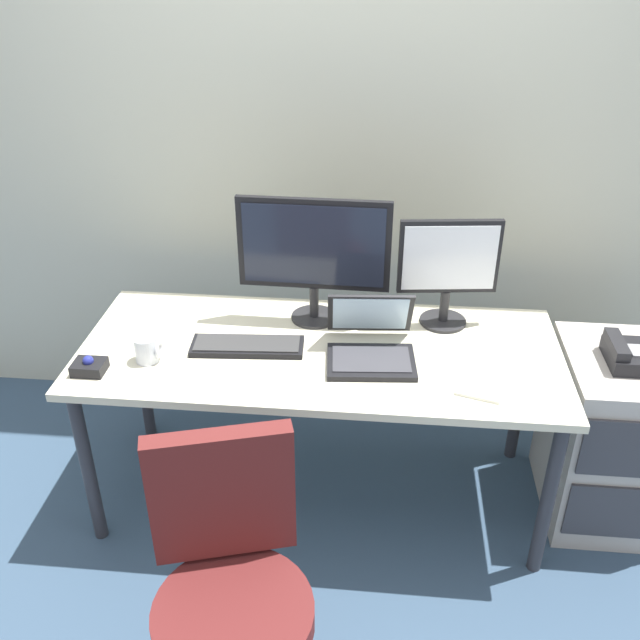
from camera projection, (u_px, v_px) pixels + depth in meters
The scene contains 13 objects.
ground_plane at pixel (320, 491), 2.93m from camera, with size 8.00×8.00×0.00m, color #354C63.
back_wall at pixel (337, 110), 2.86m from camera, with size 6.00×0.10×2.80m, color beige.
desk at pixel (320, 363), 2.61m from camera, with size 1.76×0.75×0.71m.
file_cabinet at pixel (609, 436), 2.70m from camera, with size 0.42×0.53×0.70m.
desk_phone at pixel (630, 355), 2.50m from camera, with size 0.17×0.20×0.09m.
office_chair at pixel (233, 607), 1.97m from camera, with size 0.52×0.53×0.91m.
monitor_main at pixel (314, 251), 2.63m from camera, with size 0.58×0.18×0.50m.
monitor_side at pixel (448, 266), 2.62m from camera, with size 0.38×0.18×0.43m.
keyboard at pixel (247, 346), 2.57m from camera, with size 0.42×0.16×0.03m.
laptop at pixel (371, 344), 2.51m from camera, with size 0.33×0.35×0.22m.
trackball_mouse at pixel (89, 366), 2.44m from camera, with size 0.11×0.09×0.07m.
coffee_mug at pixel (147, 349), 2.49m from camera, with size 0.09×0.08×0.09m.
paper_notepad at pixel (483, 382), 2.39m from camera, with size 0.15×0.21×0.01m, color white.
Camera 1 is at (0.21, -2.17, 2.09)m, focal length 39.51 mm.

